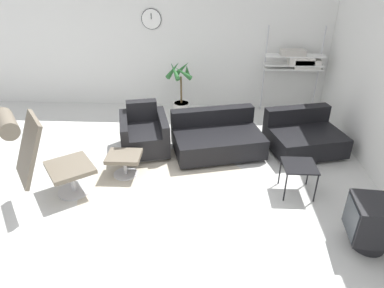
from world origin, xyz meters
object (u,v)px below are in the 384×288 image
(couch_low, at_px, (217,139))
(couch_second, at_px, (303,137))
(ottoman, at_px, (124,160))
(side_table, at_px, (299,168))
(potted_plant, at_px, (181,94))
(shelf_unit, at_px, (299,61))
(armchair_red, at_px, (144,135))
(crt_television, at_px, (374,223))
(lounge_chair, at_px, (37,150))

(couch_low, xyz_separation_m, couch_second, (1.43, 0.13, -0.00))
(ottoman, xyz_separation_m, side_table, (2.44, -0.32, 0.14))
(ottoman, bearing_deg, potted_plant, 73.55)
(ottoman, relative_size, potted_plant, 0.44)
(couch_low, height_order, couch_second, same)
(side_table, distance_m, shelf_unit, 2.95)
(armchair_red, bearing_deg, potted_plant, -122.60)
(couch_second, bearing_deg, ottoman, 3.41)
(ottoman, bearing_deg, crt_television, -23.22)
(couch_low, xyz_separation_m, shelf_unit, (1.59, 1.74, 0.84))
(ottoman, relative_size, crt_television, 0.81)
(lounge_chair, relative_size, crt_television, 2.15)
(lounge_chair, xyz_separation_m, potted_plant, (1.55, 2.88, -0.32))
(couch_second, relative_size, crt_television, 2.18)
(armchair_red, distance_m, potted_plant, 1.55)
(lounge_chair, relative_size, couch_second, 0.99)
(couch_second, bearing_deg, couch_low, -9.13)
(armchair_red, height_order, shelf_unit, shelf_unit)
(lounge_chair, xyz_separation_m, side_table, (3.32, 0.33, -0.38))
(ottoman, distance_m, couch_low, 1.56)
(armchair_red, bearing_deg, couch_low, 165.87)
(lounge_chair, relative_size, potted_plant, 1.17)
(armchair_red, xyz_separation_m, shelf_unit, (2.79, 1.74, 0.80))
(couch_low, relative_size, couch_second, 1.21)
(couch_low, bearing_deg, potted_plant, -78.66)
(side_table, relative_size, potted_plant, 0.40)
(crt_television, height_order, shelf_unit, shelf_unit)
(side_table, distance_m, potted_plant, 3.11)
(couch_low, bearing_deg, lounge_chair, 17.92)
(lounge_chair, xyz_separation_m, ottoman, (0.89, 0.65, -0.52))
(side_table, bearing_deg, shelf_unit, 79.53)
(couch_second, distance_m, side_table, 1.27)
(lounge_chair, bearing_deg, couch_low, 85.80)
(couch_low, height_order, shelf_unit, shelf_unit)
(couch_second, bearing_deg, lounge_chair, 8.49)
(lounge_chair, xyz_separation_m, shelf_unit, (3.84, 3.16, 0.31))
(armchair_red, relative_size, potted_plant, 0.95)
(couch_low, distance_m, couch_second, 1.44)
(couch_second, relative_size, side_table, 2.98)
(ottoman, xyz_separation_m, couch_second, (2.80, 0.89, -0.02))
(lounge_chair, height_order, potted_plant, lounge_chair)
(ottoman, xyz_separation_m, armchair_red, (0.16, 0.77, 0.03))
(shelf_unit, bearing_deg, couch_second, -95.71)
(ottoman, relative_size, side_table, 1.10)
(ottoman, height_order, couch_second, couch_second)
(crt_television, bearing_deg, potted_plant, 38.88)
(shelf_unit, bearing_deg, potted_plant, -173.25)
(couch_second, height_order, shelf_unit, shelf_unit)
(lounge_chair, bearing_deg, ottoman, 90.00)
(couch_second, bearing_deg, side_table, 59.15)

